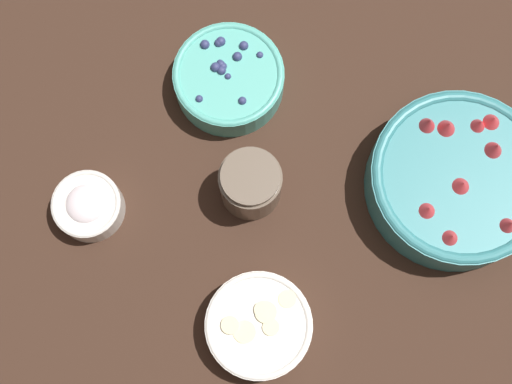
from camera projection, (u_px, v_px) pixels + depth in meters
The scene contains 6 objects.
ground_plane at pixel (279, 162), 1.12m from camera, with size 4.00×4.00×0.00m, color #382319.
bowl_strawberries at pixel (457, 180), 1.06m from camera, with size 0.26×0.26×0.10m.
bowl_blueberries at pixel (229, 78), 1.11m from camera, with size 0.17×0.17×0.06m.
bowl_bananas at pixel (259, 326), 1.03m from camera, with size 0.15×0.15×0.05m.
bowl_cream at pixel (88, 206), 1.07m from camera, with size 0.10×0.10×0.05m.
jar_chocolate at pixel (250, 184), 1.06m from camera, with size 0.09×0.09×0.09m.
Camera 1 is at (0.23, 0.22, 1.07)m, focal length 50.00 mm.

